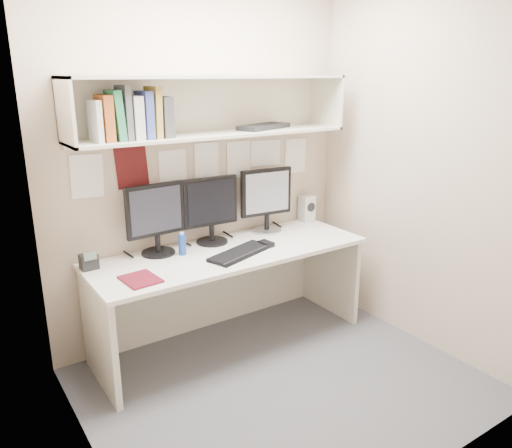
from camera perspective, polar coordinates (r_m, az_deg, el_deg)
floor at (r=3.40m, az=3.11°, el=-17.77°), size 2.40×2.00×0.01m
wall_back at (r=3.70m, az=-5.98°, el=6.91°), size 2.40×0.02×2.60m
wall_front at (r=2.19m, az=19.57°, el=-0.90°), size 2.40×0.02×2.60m
wall_left at (r=2.36m, az=-20.27°, el=0.27°), size 0.02×2.00×2.60m
wall_right at (r=3.71m, az=18.49°, el=6.17°), size 0.02×2.00×2.60m
desk at (r=3.69m, az=-2.94°, el=-8.30°), size 2.00×0.70×0.73m
overhead_hutch at (r=3.53m, az=-5.09°, el=13.33°), size 2.00×0.38×0.40m
pinned_papers at (r=3.70m, az=-5.92°, el=6.14°), size 1.92×0.01×0.48m
monitor_left at (r=3.46m, az=-11.38°, el=0.84°), size 0.42×0.23×0.49m
monitor_center at (r=3.64m, az=-5.21°, el=1.87°), size 0.42×0.23×0.49m
monitor_right at (r=3.89m, az=1.19°, el=2.99°), size 0.43×0.24×0.50m
keyboard at (r=3.46m, az=-1.80°, el=-3.31°), size 0.53×0.33×0.02m
mouse at (r=3.62m, az=1.15°, el=-2.28°), size 0.09×0.12×0.03m
speaker at (r=4.24m, az=5.82°, el=1.81°), size 0.11×0.12×0.22m
blue_bottle at (r=3.47m, az=-8.43°, el=-2.29°), size 0.05×0.05×0.16m
maroon_notebook at (r=3.12m, az=-13.07°, el=-6.18°), size 0.22×0.26×0.01m
desk_phone at (r=3.37m, az=-18.56°, el=-4.08°), size 0.11×0.10×0.13m
book_stack at (r=3.21m, az=-13.99°, el=11.88°), size 0.48×0.20×0.33m
hutch_tray at (r=3.74m, az=0.92°, el=11.07°), size 0.48×0.32×0.03m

